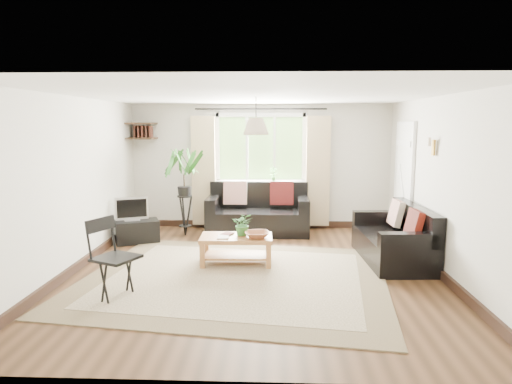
{
  "coord_description": "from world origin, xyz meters",
  "views": [
    {
      "loc": [
        0.25,
        -6.1,
        2.04
      ],
      "look_at": [
        0.0,
        0.4,
        1.05
      ],
      "focal_mm": 32.0,
      "sensor_mm": 36.0,
      "label": 1
    }
  ],
  "objects_px": {
    "sofa_right": "(393,235)",
    "palm_stand": "(184,192)",
    "tv_stand": "(137,231)",
    "sofa_back": "(258,210)",
    "folding_chair": "(116,259)",
    "coffee_table": "(236,250)"
  },
  "relations": [
    {
      "from": "sofa_right",
      "to": "palm_stand",
      "type": "xyz_separation_m",
      "value": [
        -3.38,
        1.45,
        0.4
      ]
    },
    {
      "from": "sofa_right",
      "to": "palm_stand",
      "type": "height_order",
      "value": "palm_stand"
    },
    {
      "from": "sofa_right",
      "to": "tv_stand",
      "type": "height_order",
      "value": "sofa_right"
    },
    {
      "from": "sofa_back",
      "to": "sofa_right",
      "type": "relative_size",
      "value": 1.12
    },
    {
      "from": "sofa_back",
      "to": "folding_chair",
      "type": "xyz_separation_m",
      "value": [
        -1.53,
        -3.28,
        0.03
      ]
    },
    {
      "from": "coffee_table",
      "to": "folding_chair",
      "type": "xyz_separation_m",
      "value": [
        -1.29,
        -1.35,
        0.26
      ]
    },
    {
      "from": "palm_stand",
      "to": "coffee_table",
      "type": "bearing_deg",
      "value": -57.59
    },
    {
      "from": "tv_stand",
      "to": "folding_chair",
      "type": "xyz_separation_m",
      "value": [
        0.52,
        -2.52,
        0.28
      ]
    },
    {
      "from": "coffee_table",
      "to": "tv_stand",
      "type": "xyz_separation_m",
      "value": [
        -1.8,
        1.16,
        -0.02
      ]
    },
    {
      "from": "sofa_back",
      "to": "folding_chair",
      "type": "bearing_deg",
      "value": -114.42
    },
    {
      "from": "tv_stand",
      "to": "palm_stand",
      "type": "height_order",
      "value": "palm_stand"
    },
    {
      "from": "sofa_right",
      "to": "tv_stand",
      "type": "bearing_deg",
      "value": -105.52
    },
    {
      "from": "sofa_right",
      "to": "coffee_table",
      "type": "relative_size",
      "value": 1.63
    },
    {
      "from": "sofa_back",
      "to": "folding_chair",
      "type": "relative_size",
      "value": 1.99
    },
    {
      "from": "tv_stand",
      "to": "palm_stand",
      "type": "xyz_separation_m",
      "value": [
        0.72,
        0.53,
        0.6
      ]
    },
    {
      "from": "sofa_back",
      "to": "palm_stand",
      "type": "xyz_separation_m",
      "value": [
        -1.32,
        -0.23,
        0.35
      ]
    },
    {
      "from": "sofa_back",
      "to": "palm_stand",
      "type": "height_order",
      "value": "palm_stand"
    },
    {
      "from": "coffee_table",
      "to": "sofa_back",
      "type": "bearing_deg",
      "value": 82.71
    },
    {
      "from": "palm_stand",
      "to": "folding_chair",
      "type": "relative_size",
      "value": 1.69
    },
    {
      "from": "folding_chair",
      "to": "palm_stand",
      "type": "bearing_deg",
      "value": 21.28
    },
    {
      "from": "palm_stand",
      "to": "sofa_back",
      "type": "bearing_deg",
      "value": 9.91
    },
    {
      "from": "tv_stand",
      "to": "folding_chair",
      "type": "distance_m",
      "value": 2.59
    }
  ]
}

